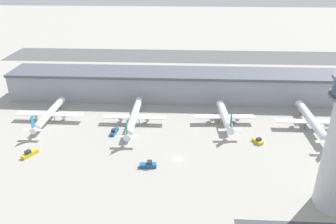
% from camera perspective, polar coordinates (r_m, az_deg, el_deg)
% --- Properties ---
extents(ground_plane, '(1000.00, 1000.00, 0.00)m').
position_cam_1_polar(ground_plane, '(146.77, 1.72, -8.21)').
color(ground_plane, '#9E9B93').
extents(terminal_building, '(210.99, 25.00, 17.55)m').
position_cam_1_polar(terminal_building, '(205.46, 2.22, 4.73)').
color(terminal_building, '#9399A3').
rests_on(terminal_building, ground).
extents(runway_strip, '(316.49, 44.00, 0.01)m').
position_cam_1_polar(runway_strip, '(301.23, 2.50, 9.69)').
color(runway_strip, '#515154').
rests_on(runway_strip, ground).
extents(airplane_gate_alpha, '(37.27, 39.62, 12.10)m').
position_cam_1_polar(airplane_gate_alpha, '(188.41, -19.99, -0.33)').
color(airplane_gate_alpha, white).
rests_on(airplane_gate_alpha, ground).
extents(airplane_gate_bravo, '(34.00, 45.82, 12.55)m').
position_cam_1_polar(airplane_gate_bravo, '(174.75, -5.97, -0.84)').
color(airplane_gate_bravo, silver).
rests_on(airplane_gate_bravo, ground).
extents(airplane_gate_charlie, '(32.69, 34.26, 13.35)m').
position_cam_1_polar(airplane_gate_charlie, '(176.83, 9.85, -0.75)').
color(airplane_gate_charlie, white).
rests_on(airplane_gate_charlie, ground).
extents(airplane_gate_delta, '(36.67, 45.46, 13.84)m').
position_cam_1_polar(airplane_gate_delta, '(184.02, 23.81, -1.48)').
color(airplane_gate_delta, silver).
rests_on(airplane_gate_delta, ground).
extents(service_truck_catering, '(7.40, 3.09, 3.01)m').
position_cam_1_polar(service_truck_catering, '(141.39, -3.46, -9.19)').
color(service_truck_catering, black).
rests_on(service_truck_catering, ground).
extents(service_truck_fuel, '(5.84, 7.93, 3.04)m').
position_cam_1_polar(service_truck_fuel, '(161.04, -22.96, -6.71)').
color(service_truck_fuel, black).
rests_on(service_truck_fuel, ground).
extents(service_truck_baggage, '(3.44, 7.93, 2.62)m').
position_cam_1_polar(service_truck_baggage, '(168.84, -9.34, -3.38)').
color(service_truck_baggage, black).
rests_on(service_truck_baggage, ground).
extents(service_truck_water, '(5.10, 6.20, 2.77)m').
position_cam_1_polar(service_truck_water, '(164.15, 15.35, -4.88)').
color(service_truck_water, black).
rests_on(service_truck_water, ground).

